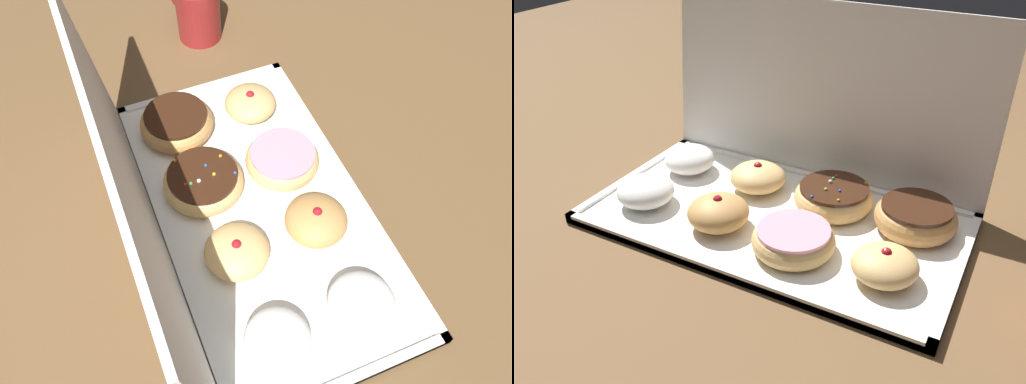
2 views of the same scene
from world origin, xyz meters
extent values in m
plane|color=brown|center=(0.00, 0.00, 0.00)|extent=(3.00, 3.00, 0.00)
cube|color=white|center=(0.00, 0.00, 0.01)|extent=(0.54, 0.29, 0.01)
cube|color=white|center=(0.00, -0.14, 0.01)|extent=(0.54, 0.01, 0.01)
cube|color=white|center=(0.00, 0.14, 0.01)|extent=(0.54, 0.01, 0.01)
cube|color=white|center=(-0.27, 0.00, 0.01)|extent=(0.01, 0.29, 0.01)
cube|color=white|center=(0.27, 0.00, 0.01)|extent=(0.01, 0.29, 0.01)
cube|color=white|center=(0.00, 0.17, 0.14)|extent=(0.54, 0.04, 0.29)
ellipsoid|color=white|center=(-0.19, -0.06, 0.03)|extent=(0.09, 0.09, 0.04)
ellipsoid|color=tan|center=(-0.06, -0.06, 0.03)|extent=(0.09, 0.09, 0.05)
sphere|color=#B21923|center=(-0.06, -0.06, 0.05)|extent=(0.01, 0.01, 0.01)
torus|color=#E5B770|center=(0.06, -0.06, 0.03)|extent=(0.11, 0.11, 0.03)
cylinder|color=pink|center=(0.06, -0.06, 0.04)|extent=(0.10, 0.10, 0.01)
ellipsoid|color=#E5B770|center=(0.18, -0.06, 0.03)|extent=(0.08, 0.08, 0.04)
sphere|color=#B21923|center=(0.18, -0.06, 0.05)|extent=(0.01, 0.01, 0.01)
ellipsoid|color=white|center=(-0.19, 0.06, 0.03)|extent=(0.08, 0.08, 0.04)
ellipsoid|color=#E5B770|center=(-0.06, 0.06, 0.03)|extent=(0.09, 0.09, 0.04)
sphere|color=#B21923|center=(-0.06, 0.06, 0.05)|extent=(0.01, 0.01, 0.01)
torus|color=#E5B770|center=(0.07, 0.07, 0.03)|extent=(0.12, 0.12, 0.04)
cylinder|color=#381E11|center=(0.07, 0.07, 0.04)|extent=(0.10, 0.10, 0.01)
sphere|color=orange|center=(0.10, 0.09, 0.05)|extent=(0.01, 0.01, 0.01)
sphere|color=blue|center=(0.08, 0.06, 0.05)|extent=(0.00, 0.00, 0.00)
sphere|color=green|center=(0.06, 0.09, 0.05)|extent=(0.00, 0.00, 0.00)
sphere|color=yellow|center=(0.06, 0.05, 0.05)|extent=(0.01, 0.01, 0.01)
sphere|color=orange|center=(0.09, 0.03, 0.05)|extent=(0.01, 0.01, 0.01)
sphere|color=white|center=(0.06, 0.07, 0.05)|extent=(0.01, 0.01, 0.01)
sphere|color=red|center=(0.06, 0.09, 0.05)|extent=(0.01, 0.01, 0.01)
sphere|color=blue|center=(0.05, 0.02, 0.05)|extent=(0.00, 0.00, 0.00)
torus|color=tan|center=(0.19, 0.07, 0.03)|extent=(0.12, 0.12, 0.04)
cylinder|color=#381E11|center=(0.19, 0.07, 0.05)|extent=(0.10, 0.10, 0.01)
camera|label=1|loc=(-0.39, 0.17, 0.67)|focal=37.79mm
camera|label=2|loc=(0.31, -0.58, 0.44)|focal=37.45mm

